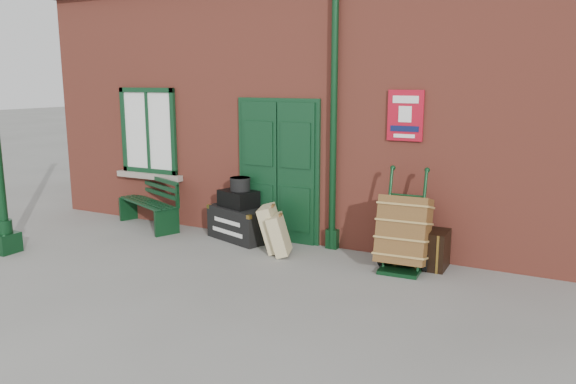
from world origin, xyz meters
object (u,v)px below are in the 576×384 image
Objects in this scene: porter_trolley at (404,232)px; dark_trunk at (421,247)px; bench at (151,201)px; houdini_trunk at (242,223)px.

porter_trolley is 0.41m from dark_trunk.
dark_trunk is (0.17, 0.26, -0.26)m from porter_trolley.
porter_trolley is at bearing 20.12° from bench.
bench is 4.75m from dark_trunk.
bench is 1.11× the size of porter_trolley.
houdini_trunk is 2.76m from porter_trolley.
porter_trolley is (4.57, -0.21, 0.07)m from bench.
bench reaches higher than houdini_trunk.
bench is 1.85m from houdini_trunk.
houdini_trunk reaches higher than dark_trunk.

